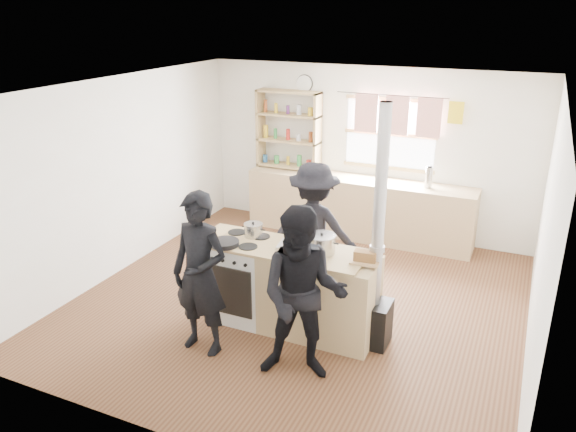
% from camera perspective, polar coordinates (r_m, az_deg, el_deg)
% --- Properties ---
extents(ground, '(5.00, 5.00, 0.01)m').
position_cam_1_polar(ground, '(6.76, 1.22, -8.65)').
color(ground, brown).
rests_on(ground, ground).
extents(back_counter, '(3.40, 0.55, 0.90)m').
position_cam_1_polar(back_counter, '(8.48, 7.13, 0.84)').
color(back_counter, tan).
rests_on(back_counter, ground).
extents(shelving_unit, '(1.00, 0.28, 1.20)m').
position_cam_1_polar(shelving_unit, '(8.71, 0.05, 8.80)').
color(shelving_unit, tan).
rests_on(shelving_unit, back_counter).
extents(thermos, '(0.10, 0.10, 0.30)m').
position_cam_1_polar(thermos, '(8.08, 14.10, 3.82)').
color(thermos, silver).
rests_on(thermos, back_counter).
extents(cooking_island, '(1.97, 0.64, 0.93)m').
position_cam_1_polar(cooking_island, '(6.04, 0.47, -7.37)').
color(cooking_island, white).
rests_on(cooking_island, ground).
extents(skillet_greens, '(0.37, 0.37, 0.05)m').
position_cam_1_polar(skillet_greens, '(5.95, -6.43, -2.72)').
color(skillet_greens, black).
rests_on(skillet_greens, cooking_island).
extents(roast_tray, '(0.35, 0.31, 0.06)m').
position_cam_1_polar(roast_tray, '(5.81, 0.63, -3.11)').
color(roast_tray, silver).
rests_on(roast_tray, cooking_island).
extents(stockpot_stove, '(0.21, 0.21, 0.17)m').
position_cam_1_polar(stockpot_stove, '(6.13, -3.54, -1.42)').
color(stockpot_stove, '#B4B4B6').
rests_on(stockpot_stove, cooking_island).
extents(stockpot_counter, '(0.29, 0.29, 0.22)m').
position_cam_1_polar(stockpot_counter, '(5.72, 3.42, -2.84)').
color(stockpot_counter, '#B4B4B7').
rests_on(stockpot_counter, cooking_island).
extents(bread_board, '(0.30, 0.22, 0.12)m').
position_cam_1_polar(bread_board, '(5.57, 7.85, -4.22)').
color(bread_board, tan).
rests_on(bread_board, cooking_island).
extents(flue_heater, '(0.35, 0.35, 2.50)m').
position_cam_1_polar(flue_heater, '(5.75, 8.81, -7.05)').
color(flue_heater, black).
rests_on(flue_heater, ground).
extents(person_near_left, '(0.63, 0.43, 1.67)m').
position_cam_1_polar(person_near_left, '(5.58, -8.92, -5.87)').
color(person_near_left, black).
rests_on(person_near_left, ground).
extents(person_near_right, '(0.96, 0.83, 1.69)m').
position_cam_1_polar(person_near_right, '(5.13, 1.54, -8.07)').
color(person_near_right, black).
rests_on(person_near_right, ground).
extents(person_far, '(1.12, 0.74, 1.63)m').
position_cam_1_polar(person_far, '(6.64, 2.63, -1.39)').
color(person_far, black).
rests_on(person_far, ground).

